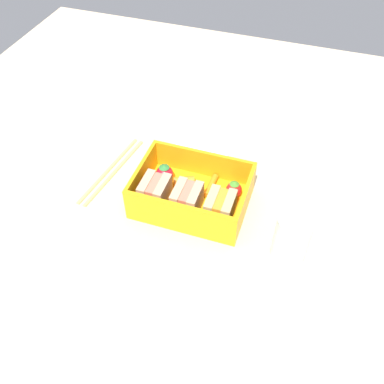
% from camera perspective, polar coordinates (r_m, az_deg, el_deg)
% --- Properties ---
extents(ground_plane, '(1.20, 1.20, 0.02)m').
position_cam_1_polar(ground_plane, '(0.72, -0.00, -2.02)').
color(ground_plane, beige).
extents(bento_tray, '(0.18, 0.13, 0.01)m').
position_cam_1_polar(bento_tray, '(0.71, -0.00, -1.16)').
color(bento_tray, '#EAA614').
rests_on(bento_tray, ground_plane).
extents(bento_rim, '(0.18, 0.13, 0.05)m').
position_cam_1_polar(bento_rim, '(0.69, -0.00, 0.57)').
color(bento_rim, '#EAA614').
rests_on(bento_rim, bento_tray).
extents(sandwich_left, '(0.04, 0.05, 0.05)m').
position_cam_1_polar(sandwich_left, '(0.66, 3.76, -2.12)').
color(sandwich_left, tan).
rests_on(sandwich_left, bento_tray).
extents(sandwich_center_left, '(0.04, 0.05, 0.05)m').
position_cam_1_polar(sandwich_center_left, '(0.67, -0.68, -1.02)').
color(sandwich_center_left, tan).
rests_on(sandwich_center_left, bento_tray).
extents(sandwich_center, '(0.04, 0.05, 0.05)m').
position_cam_1_polar(sandwich_center, '(0.68, -4.95, 0.05)').
color(sandwich_center, tan).
rests_on(sandwich_center, bento_tray).
extents(strawberry_far_left, '(0.03, 0.03, 0.03)m').
position_cam_1_polar(strawberry_far_left, '(0.70, 5.61, 0.38)').
color(strawberry_far_left, red).
rests_on(strawberry_far_left, bento_tray).
extents(carrot_stick_far_left, '(0.01, 0.05, 0.01)m').
position_cam_1_polar(carrot_stick_far_left, '(0.72, 2.55, 0.85)').
color(carrot_stick_far_left, orange).
rests_on(carrot_stick_far_left, bento_tray).
extents(carrot_stick_left, '(0.04, 0.03, 0.02)m').
position_cam_1_polar(carrot_stick_left, '(0.72, -1.07, 1.49)').
color(carrot_stick_left, orange).
rests_on(carrot_stick_left, bento_tray).
extents(strawberry_left, '(0.03, 0.03, 0.04)m').
position_cam_1_polar(strawberry_left, '(0.72, -3.68, 2.51)').
color(strawberry_left, red).
rests_on(strawberry_left, bento_tray).
extents(chopstick_pair, '(0.05, 0.18, 0.01)m').
position_cam_1_polar(chopstick_pair, '(0.78, -10.66, 2.95)').
color(chopstick_pair, tan).
rests_on(chopstick_pair, ground_plane).
extents(drinking_glass, '(0.05, 0.05, 0.08)m').
position_cam_1_polar(drinking_glass, '(0.63, 13.13, -6.09)').
color(drinking_glass, silver).
rests_on(drinking_glass, ground_plane).
extents(folded_napkin, '(0.11, 0.11, 0.00)m').
position_cam_1_polar(folded_napkin, '(0.81, 1.56, 6.16)').
color(folded_napkin, silver).
rests_on(folded_napkin, ground_plane).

